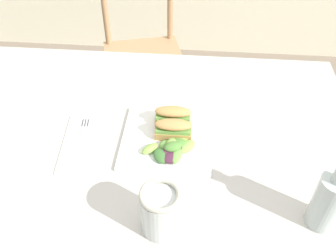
{
  "coord_description": "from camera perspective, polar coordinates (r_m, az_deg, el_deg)",
  "views": [
    {
      "loc": [
        0.14,
        -0.71,
        1.48
      ],
      "look_at": [
        0.07,
        0.06,
        0.76
      ],
      "focal_mm": 39.2,
      "sensor_mm": 36.0,
      "label": 1
    }
  ],
  "objects": [
    {
      "name": "chair_wooden_far",
      "position": [
        1.97,
        -3.9,
        11.14
      ],
      "size": [
        0.49,
        0.49,
        0.87
      ],
      "color": "tan",
      "rests_on": "ground"
    },
    {
      "name": "sandwich_half_back",
      "position": [
        1.06,
        0.77,
        1.65
      ],
      "size": [
        0.11,
        0.05,
        0.06
      ],
      "color": "tan",
      "rests_on": "plate_lunch"
    },
    {
      "name": "plate_lunch",
      "position": [
        1.04,
        -0.19,
        -2.1
      ],
      "size": [
        0.25,
        0.25,
        0.01
      ],
      "primitive_type": "cube",
      "color": "white",
      "rests_on": "dining_table"
    },
    {
      "name": "dining_table",
      "position": [
        1.12,
        -5.81,
        -6.85
      ],
      "size": [
        1.33,
        0.96,
        0.74
      ],
      "color": "#BCB7AD",
      "rests_on": "ground"
    },
    {
      "name": "mason_jar_iced_tea",
      "position": [
        0.82,
        -1.14,
        -13.25
      ],
      "size": [
        0.09,
        0.09,
        0.12
      ],
      "color": "#995623",
      "rests_on": "dining_table"
    },
    {
      "name": "fork_on_napkin",
      "position": [
        1.07,
        -13.13,
        -1.71
      ],
      "size": [
        0.04,
        0.19,
        0.0
      ],
      "color": "silver",
      "rests_on": "napkin_folded"
    },
    {
      "name": "sandwich_half_front",
      "position": [
        1.02,
        0.84,
        -0.39
      ],
      "size": [
        0.11,
        0.05,
        0.06
      ],
      "color": "tan",
      "rests_on": "plate_lunch"
    },
    {
      "name": "bottle_cold_brew",
      "position": [
        0.89,
        23.55,
        -10.94
      ],
      "size": [
        0.07,
        0.07,
        0.2
      ],
      "color": "black",
      "rests_on": "dining_table"
    },
    {
      "name": "salad_mixed_greens",
      "position": [
        0.99,
        0.74,
        -3.48
      ],
      "size": [
        0.16,
        0.12,
        0.03
      ],
      "color": "#6B9E47",
      "rests_on": "plate_lunch"
    },
    {
      "name": "napkin_folded",
      "position": [
        1.06,
        -13.23,
        -2.5
      ],
      "size": [
        0.13,
        0.24,
        0.0
      ],
      "primitive_type": "cube",
      "rotation": [
        0.0,
        0.0,
        0.09
      ],
      "color": "silver",
      "rests_on": "dining_table"
    }
  ]
}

